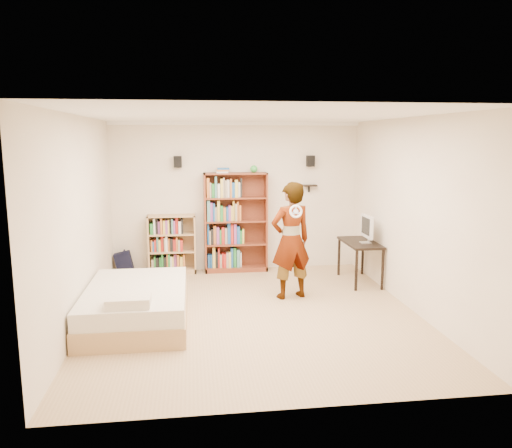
{
  "coord_description": "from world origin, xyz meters",
  "views": [
    {
      "loc": [
        -0.82,
        -6.56,
        2.4
      ],
      "look_at": [
        0.11,
        0.6,
        1.16
      ],
      "focal_mm": 35.0,
      "sensor_mm": 36.0,
      "label": 1
    }
  ],
  "objects_px": {
    "tall_bookshelf": "(236,222)",
    "daybed": "(136,300)",
    "person": "(291,241)",
    "computer_desk": "(360,262)",
    "low_bookshelf": "(172,244)"
  },
  "relations": [
    {
      "from": "tall_bookshelf",
      "to": "daybed",
      "type": "distance_m",
      "value": 2.94
    },
    {
      "from": "person",
      "to": "computer_desk",
      "type": "bearing_deg",
      "value": -169.51
    },
    {
      "from": "low_bookshelf",
      "to": "daybed",
      "type": "xyz_separation_m",
      "value": [
        -0.39,
        -2.43,
        -0.23
      ]
    },
    {
      "from": "tall_bookshelf",
      "to": "daybed",
      "type": "bearing_deg",
      "value": -122.42
    },
    {
      "from": "computer_desk",
      "to": "tall_bookshelf",
      "type": "bearing_deg",
      "value": 153.5
    },
    {
      "from": "low_bookshelf",
      "to": "computer_desk",
      "type": "relative_size",
      "value": 1.04
    },
    {
      "from": "computer_desk",
      "to": "daybed",
      "type": "bearing_deg",
      "value": -158.15
    },
    {
      "from": "tall_bookshelf",
      "to": "low_bookshelf",
      "type": "bearing_deg",
      "value": 179.65
    },
    {
      "from": "low_bookshelf",
      "to": "person",
      "type": "height_order",
      "value": "person"
    },
    {
      "from": "low_bookshelf",
      "to": "daybed",
      "type": "bearing_deg",
      "value": -99.04
    },
    {
      "from": "computer_desk",
      "to": "daybed",
      "type": "xyz_separation_m",
      "value": [
        -3.55,
        -1.42,
        -0.05
      ]
    },
    {
      "from": "low_bookshelf",
      "to": "person",
      "type": "distance_m",
      "value": 2.51
    },
    {
      "from": "tall_bookshelf",
      "to": "computer_desk",
      "type": "relative_size",
      "value": 1.76
    },
    {
      "from": "tall_bookshelf",
      "to": "low_bookshelf",
      "type": "distance_m",
      "value": 1.21
    },
    {
      "from": "computer_desk",
      "to": "daybed",
      "type": "distance_m",
      "value": 3.82
    }
  ]
}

